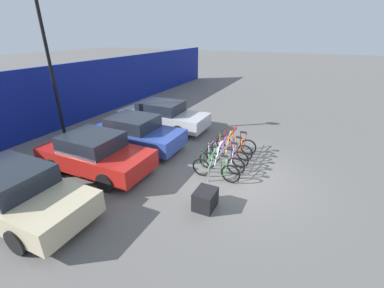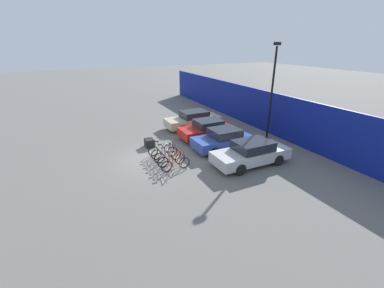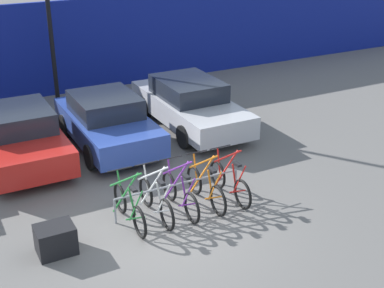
{
  "view_description": "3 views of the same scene",
  "coord_description": "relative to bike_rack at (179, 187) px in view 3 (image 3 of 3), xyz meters",
  "views": [
    {
      "loc": [
        -7.59,
        -1.98,
        4.61
      ],
      "look_at": [
        -0.48,
        1.38,
        1.16
      ],
      "focal_mm": 24.0,
      "sensor_mm": 36.0,
      "label": 1
    },
    {
      "loc": [
        13.73,
        -4.24,
        6.62
      ],
      "look_at": [
        1.65,
        1.66,
        1.26
      ],
      "focal_mm": 24.0,
      "sensor_mm": 36.0,
      "label": 2
    },
    {
      "loc": [
        -3.64,
        -8.27,
        5.84
      ],
      "look_at": [
        1.19,
        0.91,
        1.29
      ],
      "focal_mm": 50.0,
      "sensor_mm": 36.0,
      "label": 3
    }
  ],
  "objects": [
    {
      "name": "cargo_crate",
      "position": [
        -2.75,
        -0.43,
        -0.2
      ],
      "size": [
        0.7,
        0.56,
        0.55
      ],
      "primitive_type": "cube",
      "color": "black",
      "rests_on": "ground"
    },
    {
      "name": "hoarding_wall",
      "position": [
        -0.74,
        8.82,
        1.1
      ],
      "size": [
        36.0,
        0.16,
        3.14
      ],
      "primitive_type": "cube",
      "color": "navy",
      "rests_on": "ground"
    },
    {
      "name": "car_silver",
      "position": [
        2.37,
        4.06,
        0.22
      ],
      "size": [
        1.91,
        4.56,
        1.4
      ],
      "color": "#B7B7BC",
      "rests_on": "ground"
    },
    {
      "name": "bicycle_purple",
      "position": [
        -0.04,
        -0.15,
        -0.1
      ],
      "size": [
        0.68,
        1.71,
        1.05
      ],
      "rotation": [
        0.0,
        0.0,
        0.02
      ],
      "color": "black",
      "rests_on": "ground"
    },
    {
      "name": "bicycle_white",
      "position": [
        -0.59,
        -0.15,
        -0.1
      ],
      "size": [
        0.68,
        1.71,
        1.05
      ],
      "rotation": [
        0.0,
        0.0,
        -0.0
      ],
      "color": "black",
      "rests_on": "ground"
    },
    {
      "name": "bicycle_green",
      "position": [
        -1.18,
        -0.15,
        -0.1
      ],
      "size": [
        0.68,
        1.71,
        1.05
      ],
      "rotation": [
        0.0,
        0.0,
        0.02
      ],
      "color": "black",
      "rests_on": "ground"
    },
    {
      "name": "bike_rack",
      "position": [
        0.0,
        0.0,
        0.0
      ],
      "size": [
        2.9,
        0.04,
        0.57
      ],
      "color": "gray",
      "rests_on": "ground"
    },
    {
      "name": "car_red",
      "position": [
        -2.47,
        3.87,
        0.22
      ],
      "size": [
        1.91,
        4.02,
        1.4
      ],
      "color": "red",
      "rests_on": "ground"
    },
    {
      "name": "bicycle_orange",
      "position": [
        0.58,
        -0.15,
        -0.1
      ],
      "size": [
        0.68,
        1.71,
        1.05
      ],
      "rotation": [
        0.0,
        0.0,
        0.04
      ],
      "color": "black",
      "rests_on": "ground"
    },
    {
      "name": "ground_plane",
      "position": [
        -0.74,
        -0.68,
        -0.47
      ],
      "size": [
        120.0,
        120.0,
        0.0
      ],
      "primitive_type": "plane",
      "color": "#605E5B"
    },
    {
      "name": "bicycle_red",
      "position": [
        1.18,
        -0.15,
        -0.1
      ],
      "size": [
        0.68,
        1.71,
        1.05
      ],
      "rotation": [
        0.0,
        0.0,
        0.05
      ],
      "color": "black",
      "rests_on": "ground"
    },
    {
      "name": "car_blue",
      "position": [
        -0.22,
        3.84,
        0.22
      ],
      "size": [
        1.91,
        4.02,
        1.4
      ],
      "color": "#2D479E",
      "rests_on": "ground"
    }
  ]
}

